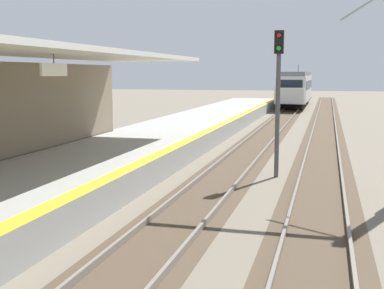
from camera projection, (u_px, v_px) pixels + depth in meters
name	position (u px, v px, depth m)	size (l,w,h in m)	color
station_platform	(113.00, 159.00, 19.68)	(5.00, 80.00, 0.91)	#999993
track_pair_nearest_platform	(242.00, 157.00, 22.45)	(2.34, 120.00, 0.16)	#4C3D2D
track_pair_middle	(322.00, 161.00, 21.59)	(2.34, 120.00, 0.16)	#4C3D2D
approaching_train	(296.00, 87.00, 57.63)	(2.93, 19.60, 4.76)	silver
rail_signal_post	(278.00, 88.00, 18.04)	(0.32, 0.34, 5.20)	#4C4C4C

